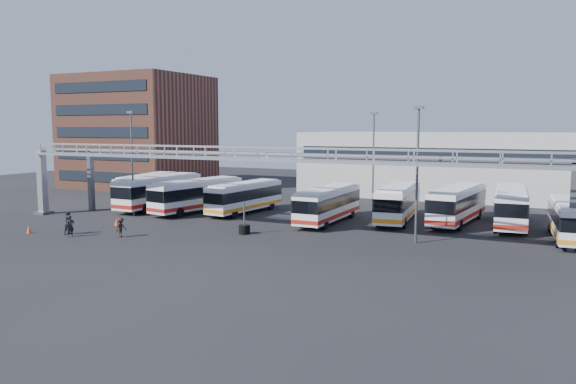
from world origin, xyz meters
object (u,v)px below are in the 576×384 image
at_px(light_pole_left, 132,158).
at_px(bus_2, 197,194).
at_px(light_pole_back, 373,156).
at_px(bus_9, 570,219).
at_px(cone_right, 117,222).
at_px(bus_1, 159,190).
at_px(bus_3, 245,196).
at_px(pedestrian_b, 69,223).
at_px(bus_0, 148,187).
at_px(pedestrian_a, 70,226).
at_px(bus_5, 328,203).
at_px(tire_stack, 244,229).
at_px(bus_7, 458,203).
at_px(pedestrian_c, 121,227).
at_px(cone_left, 29,229).
at_px(bus_8, 511,205).
at_px(light_pole_mid, 417,167).
at_px(bus_6, 398,202).

bearing_deg(light_pole_left, bus_2, 47.16).
distance_m(light_pole_back, bus_9, 20.85).
xyz_separation_m(bus_2, cone_right, (-1.93, -9.60, -1.55)).
bearing_deg(bus_1, bus_3, 8.00).
distance_m(light_pole_back, pedestrian_b, 30.34).
relative_size(bus_0, pedestrian_a, 6.32).
distance_m(bus_5, tire_stack, 9.18).
bearing_deg(bus_7, pedestrian_c, -136.25).
xyz_separation_m(bus_7, bus_9, (8.99, -4.08, -0.16)).
relative_size(bus_5, tire_stack, 3.98).
bearing_deg(pedestrian_c, tire_stack, -55.24).
relative_size(bus_1, tire_stack, 4.35).
height_order(bus_1, bus_9, bus_1).
bearing_deg(bus_7, cone_left, -141.66).
relative_size(bus_8, pedestrian_b, 6.08).
height_order(bus_7, bus_9, bus_7).
distance_m(pedestrian_b, cone_right, 4.91).
height_order(light_pole_mid, cone_right, light_pole_mid).
bearing_deg(tire_stack, light_pole_left, 166.51).
relative_size(bus_5, bus_7, 0.95).
height_order(light_pole_mid, bus_3, light_pole_mid).
bearing_deg(bus_8, cone_right, -159.55).
distance_m(light_pole_back, bus_2, 18.68).
height_order(bus_0, cone_left, bus_0).
height_order(pedestrian_b, pedestrian_c, pedestrian_b).
distance_m(light_pole_mid, bus_1, 29.76).
xyz_separation_m(bus_0, pedestrian_b, (7.23, -18.46, -0.86)).
bearing_deg(light_pole_mid, bus_5, 148.96).
height_order(bus_2, bus_5, bus_2).
height_order(light_pole_left, bus_7, light_pole_left).
bearing_deg(pedestrian_b, bus_1, 17.49).
bearing_deg(light_pole_back, light_pole_mid, -61.93).
height_order(light_pole_back, bus_6, light_pole_back).
bearing_deg(cone_right, bus_1, 107.99).
height_order(bus_2, cone_right, bus_2).
bearing_deg(bus_9, bus_6, 162.82).
bearing_deg(cone_right, bus_8, 24.74).
xyz_separation_m(light_pole_back, bus_3, (-11.03, -7.69, -3.99)).
relative_size(bus_0, tire_stack, 4.08).
xyz_separation_m(bus_7, pedestrian_c, (-22.96, -18.05, -1.07)).
relative_size(bus_0, bus_9, 1.06).
xyz_separation_m(light_pole_mid, bus_7, (1.41, 10.15, -3.87)).
xyz_separation_m(light_pole_mid, bus_0, (-33.41, 9.65, -3.94)).
xyz_separation_m(light_pole_mid, cone_left, (-29.62, -9.83, -5.41)).
relative_size(light_pole_back, pedestrian_b, 5.47).
relative_size(bus_1, bus_8, 1.02).
bearing_deg(bus_9, bus_2, 175.52).
bearing_deg(cone_right, light_pole_left, 115.52).
height_order(bus_3, bus_9, bus_3).
xyz_separation_m(bus_2, cone_left, (-5.93, -15.47, -1.55)).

